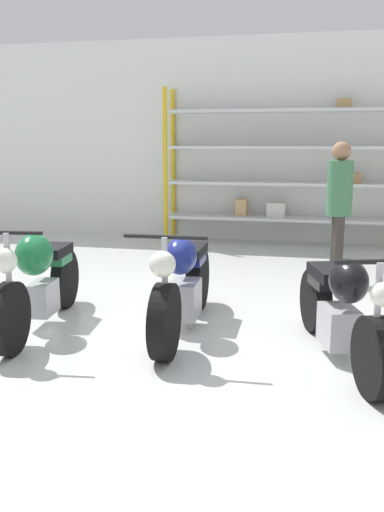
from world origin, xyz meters
TOP-DOWN VIEW (x-y plane):
  - ground_plane at (0.00, 0.00)m, footprint 30.00×30.00m
  - back_wall at (0.00, 5.53)m, footprint 30.00×0.08m
  - shelving_rack at (0.48, 5.18)m, footprint 3.97×0.63m
  - motorcycle_green at (-1.41, -0.01)m, footprint 0.59×2.07m
  - motorcycle_blue at (-0.05, 0.23)m, footprint 0.70×2.18m
  - motorcycle_black at (1.40, -0.20)m, footprint 0.87×2.02m
  - person_browsing at (1.43, 2.53)m, footprint 0.37×0.37m

SIDE VIEW (x-z plane):
  - ground_plane at x=0.00m, z-range 0.00..0.00m
  - motorcycle_black at x=1.40m, z-range -0.07..0.93m
  - motorcycle_blue at x=-0.05m, z-range -0.07..0.98m
  - motorcycle_green at x=-1.41m, z-range -0.03..1.04m
  - person_browsing at x=1.43m, z-range 0.17..1.96m
  - shelving_rack at x=0.48m, z-range -0.01..2.69m
  - back_wall at x=0.00m, z-range 0.00..3.60m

